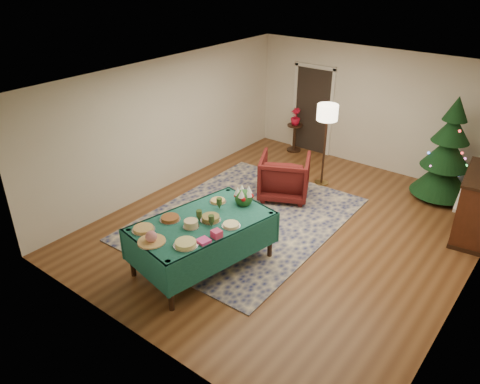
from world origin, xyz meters
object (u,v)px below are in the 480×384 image
Objects in this scene: gift_box at (217,234)px; piano at (478,206)px; side_table at (294,138)px; buffet_table at (202,230)px; christmas_tree at (447,154)px; armchair at (284,175)px; potted_plant at (295,120)px; floor_lamp at (327,117)px.

gift_box is 4.68m from piano.
piano is at bearing -17.05° from side_table.
buffet_table is at bearing 156.74° from gift_box.
side_table is at bearing 162.95° from piano.
piano is at bearing -50.40° from christmas_tree.
piano is at bearing 166.99° from armchair.
gift_box reaches higher than side_table.
potted_plant is at bearing 105.94° from buffet_table.
piano reaches higher than potted_plant.
christmas_tree is (2.52, 1.94, 0.46)m from armchair.
side_table is 4.81m from piano.
side_table is at bearing 175.33° from christmas_tree.
side_table is 0.32× the size of christmas_tree.
armchair is 0.56× the size of floor_lamp.
floor_lamp is (0.04, 3.79, 0.83)m from buffet_table.
floor_lamp reaches higher than potted_plant.
piano is at bearing 54.98° from gift_box.
side_table is 0.47m from potted_plant.
buffet_table is 5.23m from potted_plant.
armchair is at bearing -62.81° from potted_plant.
potted_plant is 4.81m from piano.
piano reaches higher than gift_box.
gift_box is at bearing 77.61° from armchair.
buffet_table is 2.37× the size of armchair.
buffet_table is 17.52× the size of gift_box.
armchair reaches higher than side_table.
christmas_tree reaches higher than gift_box.
floor_lamp reaches higher than buffet_table.
side_table is (-1.15, 2.24, -0.16)m from armchair.
potted_plant is at bearing -89.42° from armchair.
buffet_table is 3.42× the size of side_table.
christmas_tree is at bearing 70.31° from gift_box.
side_table is at bearing -89.42° from armchair.
side_table is 0.47× the size of piano.
christmas_tree is (2.24, 4.73, 0.28)m from buffet_table.
gift_box is at bearing -109.69° from christmas_tree.
christmas_tree is 1.48m from piano.
christmas_tree is at bearing 64.69° from buffet_table.
christmas_tree reaches higher than buffet_table.
gift_box is 5.24m from christmas_tree.
gift_box is at bearing -125.02° from piano.
piano is (3.44, 0.83, 0.09)m from armchair.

